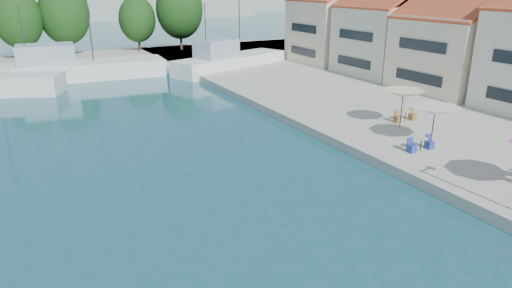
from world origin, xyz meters
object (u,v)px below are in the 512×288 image
trawler_03 (72,69)px  umbrella_cream (403,94)px  trawler_04 (228,62)px  umbrella_white (435,110)px

trawler_03 → umbrella_cream: trawler_03 is taller
umbrella_cream → trawler_04: bearing=90.6°
trawler_03 → trawler_04: same height
trawler_03 → trawler_04: size_ratio=1.22×
trawler_03 → trawler_04: 17.19m
trawler_03 → umbrella_cream: 35.21m
trawler_03 → umbrella_white: trawler_03 is taller
trawler_04 → umbrella_white: 30.84m
trawler_04 → umbrella_white: (-0.69, -30.79, 1.61)m
trawler_03 → umbrella_white: size_ratio=6.40×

